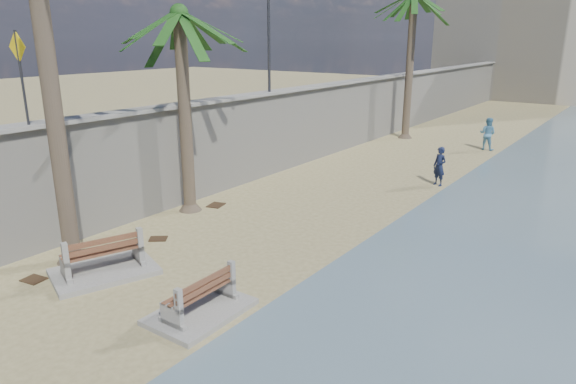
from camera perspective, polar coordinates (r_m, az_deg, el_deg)
The scene contains 14 objects.
ground_plane at distance 11.63m, azimuth -19.18°, elevation -14.32°, with size 140.00×140.00×0.00m, color tan.
seawall at distance 29.14m, azimuth 7.63°, elevation 8.64°, with size 0.45×70.00×3.50m, color gray.
wall_cap at distance 28.94m, azimuth 7.77°, elevation 12.17°, with size 0.80×70.00×0.12m, color gray.
end_building at distance 58.36m, azimuth 26.73°, elevation 16.29°, with size 18.00×12.00×14.00m, color #B7AA93.
bench_near at distance 11.55m, azimuth -9.78°, elevation -11.48°, with size 1.55×2.24×0.93m.
bench_far at distance 13.97m, azimuth -19.87°, elevation -6.88°, with size 2.46×2.93×1.04m.
palm_mid at distance 17.43m, azimuth -12.00°, elevation 18.61°, with size 5.00×5.00×7.46m.
pedestrian_sign at distance 15.17m, azimuth -27.64°, elevation 12.41°, with size 0.78×0.07×2.40m.
streetlight at distance 22.09m, azimuth -2.16°, elevation 18.93°, with size 0.28×0.28×5.12m.
person_a at distance 21.72m, azimuth 16.51°, elevation 3.06°, with size 0.66×0.45×1.84m, color #141B38.
person_b at distance 29.60m, azimuth 21.30°, elevation 6.23°, with size 0.93×0.72×1.93m, color #548CAD.
debris_b at distance 14.51m, azimuth -26.40°, elevation -8.70°, with size 0.54×0.43×0.03m, color #382616.
debris_c at distance 18.72m, azimuth -8.00°, elevation -1.45°, with size 0.62×0.50×0.03m, color #382616.
debris_d at distance 15.99m, azimuth -14.23°, elevation -5.06°, with size 0.52×0.41×0.03m, color #382616.
Camera 1 is at (8.49, -5.40, 5.84)m, focal length 32.00 mm.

